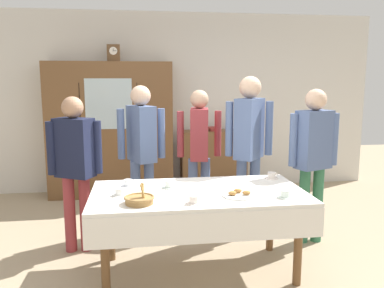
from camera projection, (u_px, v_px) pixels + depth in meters
The scene contains 23 objects.
ground_plane at pixel (195, 261), 3.74m from camera, with size 12.00×12.00×0.00m, color tan.
back_wall at pixel (170, 102), 6.11m from camera, with size 6.40×0.10×2.70m, color silver.
dining_table at pixel (199, 203), 3.40m from camera, with size 1.85×0.98×0.74m.
wall_cabinet at pixel (111, 130), 5.76m from camera, with size 1.79×0.46×1.95m.
mantel_clock at pixel (114, 53), 5.59m from camera, with size 0.18×0.11×0.24m.
bookshelf_low at pixel (213, 160), 6.10m from camera, with size 1.00×0.35×0.93m.
book_stack at pixel (214, 129), 6.02m from camera, with size 0.17×0.21×0.06m.
tea_cup_far_left at pixel (128, 183), 3.57m from camera, with size 0.13×0.13×0.06m.
tea_cup_center at pixel (194, 200), 3.07m from camera, with size 0.13×0.13×0.06m.
tea_cup_mid_right at pixel (285, 194), 3.23m from camera, with size 0.13×0.13×0.06m.
tea_cup_back_edge at pixel (272, 176), 3.85m from camera, with size 0.13×0.13×0.06m.
tea_cup_near_right at pixel (169, 185), 3.52m from camera, with size 0.13×0.13×0.06m.
tea_cup_far_right at pixel (120, 192), 3.29m from camera, with size 0.13×0.13×0.06m.
bread_basket at pixel (139, 199), 3.07m from camera, with size 0.24×0.24×0.16m.
pastry_plate at pixel (239, 194), 3.28m from camera, with size 0.28×0.28×0.05m.
spoon_center at pixel (153, 190), 3.45m from camera, with size 0.12×0.02×0.01m.
spoon_near_left at pixel (280, 188), 3.52m from camera, with size 0.12×0.02×0.01m.
spoon_near_right at pixel (153, 183), 3.69m from camera, with size 0.12×0.02×0.01m.
person_behind_table_right at pixel (199, 144), 4.58m from camera, with size 0.52×0.39×1.58m.
person_behind_table_left at pixel (142, 144), 4.33m from camera, with size 0.52×0.41×1.64m.
person_beside_shelf at pixel (75, 160), 3.82m from camera, with size 0.52×0.35×1.54m.
person_near_right_end at pixel (249, 139), 4.23m from camera, with size 0.52×0.40×1.74m.
person_by_cabinet at pixel (313, 151), 4.04m from camera, with size 0.52×0.32×1.61m.
Camera 1 is at (-0.51, -3.47, 1.70)m, focal length 36.87 mm.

